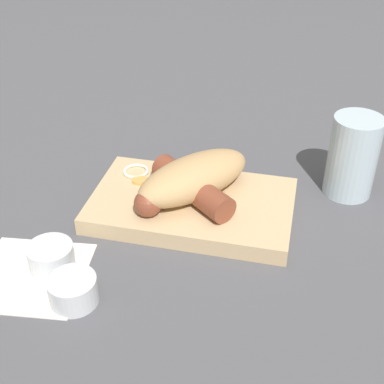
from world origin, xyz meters
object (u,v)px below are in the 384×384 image
(food_tray, at_px, (192,205))
(bread_roll, at_px, (196,178))
(condiment_cup_near, at_px, (51,258))
(drink_glass, at_px, (353,156))
(sausage, at_px, (190,185))
(condiment_cup_far, at_px, (73,292))

(food_tray, height_order, bread_roll, bread_roll)
(bread_roll, relative_size, condiment_cup_near, 3.32)
(food_tray, distance_m, drink_glass, 0.23)
(bread_roll, distance_m, condiment_cup_near, 0.21)
(sausage, bearing_deg, condiment_cup_far, 65.91)
(bread_roll, bearing_deg, drink_glass, -156.26)
(condiment_cup_near, xyz_separation_m, drink_glass, (-0.33, -0.24, 0.04))
(condiment_cup_near, xyz_separation_m, condiment_cup_far, (-0.05, 0.04, 0.00))
(condiment_cup_near, bearing_deg, sausage, -131.96)
(sausage, height_order, drink_glass, drink_glass)
(sausage, height_order, condiment_cup_far, sausage)
(sausage, distance_m, condiment_cup_far, 0.21)
(condiment_cup_near, relative_size, drink_glass, 0.47)
(bread_roll, bearing_deg, condiment_cup_far, 64.95)
(food_tray, bearing_deg, condiment_cup_far, 64.49)
(condiment_cup_far, bearing_deg, drink_glass, -135.63)
(bread_roll, distance_m, condiment_cup_far, 0.22)
(food_tray, bearing_deg, condiment_cup_near, 46.34)
(food_tray, distance_m, condiment_cup_near, 0.19)
(bread_roll, height_order, condiment_cup_near, bread_roll)
(condiment_cup_far, bearing_deg, food_tray, -115.51)
(bread_roll, distance_m, drink_glass, 0.21)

